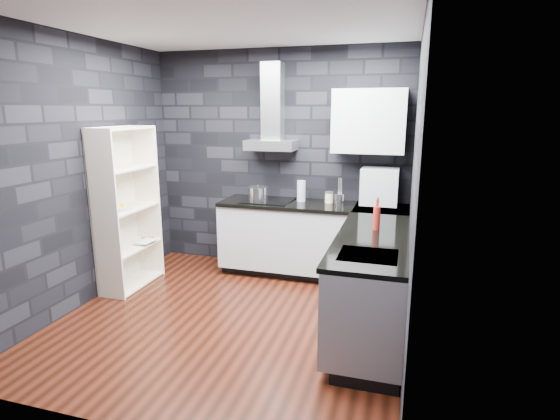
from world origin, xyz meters
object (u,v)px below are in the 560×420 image
at_px(glass_vase, 301,191).
at_px(pot, 258,194).
at_px(red_bottle, 377,218).
at_px(bookshelf, 127,209).
at_px(appliance_garage, 379,186).
at_px(storage_jar, 329,198).
at_px(utensil_crock, 339,200).
at_px(fruit_bowl, 122,207).

bearing_deg(glass_vase, pot, -168.07).
height_order(red_bottle, bookshelf, bookshelf).
height_order(appliance_garage, red_bottle, appliance_garage).
xyz_separation_m(storage_jar, red_bottle, (0.63, -1.05, 0.05)).
relative_size(glass_vase, utensil_crock, 1.88).
height_order(utensil_crock, fruit_bowl, utensil_crock).
distance_m(appliance_garage, bookshelf, 2.85).
height_order(pot, red_bottle, red_bottle).
bearing_deg(utensil_crock, storage_jar, 142.48).
bearing_deg(utensil_crock, red_bottle, -62.67).
bearing_deg(bookshelf, utensil_crock, 40.24).
distance_m(storage_jar, bookshelf, 2.30).
xyz_separation_m(red_bottle, fruit_bowl, (-2.72, 0.00, -0.07)).
height_order(storage_jar, appliance_garage, appliance_garage).
height_order(storage_jar, bookshelf, bookshelf).
bearing_deg(fruit_bowl, glass_vase, 30.60).
bearing_deg(glass_vase, red_bottle, -47.28).
relative_size(storage_jar, red_bottle, 0.54).
distance_m(appliance_garage, fruit_bowl, 2.88).
bearing_deg(bookshelf, fruit_bowl, -70.50).
xyz_separation_m(pot, fruit_bowl, (-1.25, -0.93, -0.05)).
bearing_deg(storage_jar, pot, -172.36).
xyz_separation_m(glass_vase, bookshelf, (-1.76, -0.95, -0.13)).
distance_m(utensil_crock, fruit_bowl, 2.43).
bearing_deg(red_bottle, bookshelf, 178.00).
bearing_deg(bookshelf, pot, 53.45).
bearing_deg(pot, bookshelf, -146.05).
relative_size(glass_vase, red_bottle, 1.15).
xyz_separation_m(pot, storage_jar, (0.85, 0.11, -0.02)).
relative_size(utensil_crock, fruit_bowl, 0.58).
bearing_deg(pot, fruit_bowl, -143.22).
relative_size(pot, fruit_bowl, 1.04).
distance_m(storage_jar, utensil_crock, 0.18).
bearing_deg(storage_jar, bookshelf, -155.53).
bearing_deg(utensil_crock, appliance_garage, 14.52).
distance_m(glass_vase, bookshelf, 2.00).
bearing_deg(bookshelf, glass_vase, 47.82).
xyz_separation_m(utensil_crock, appliance_garage, (0.43, 0.11, 0.16)).
distance_m(glass_vase, appliance_garage, 0.92).
bearing_deg(appliance_garage, utensil_crock, -165.30).
bearing_deg(pot, utensil_crock, 0.38).
distance_m(pot, appliance_garage, 1.44).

